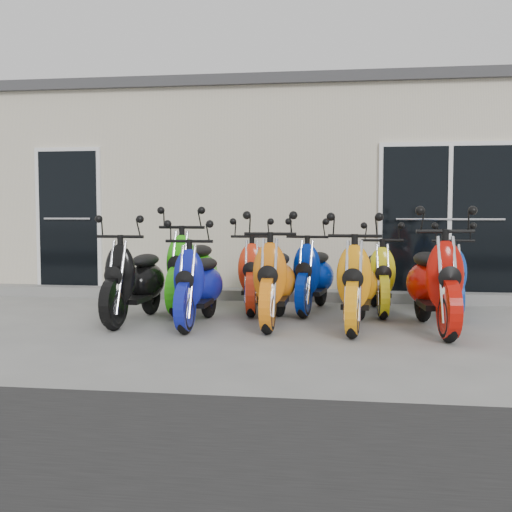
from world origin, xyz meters
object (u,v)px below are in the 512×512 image
at_px(scooter_front_blue, 198,272).
at_px(scooter_back_blue, 313,265).
at_px(scooter_back_red, 253,264).
at_px(scooter_back_yellow, 379,267).
at_px(scooter_front_orange_a, 274,268).
at_px(scooter_back_extra, 446,268).
at_px(scooter_back_green, 192,258).
at_px(scooter_front_red, 435,269).
at_px(scooter_front_orange_b, 357,271).
at_px(scooter_front_black, 134,268).

height_order(scooter_front_blue, scooter_back_blue, scooter_back_blue).
height_order(scooter_back_red, scooter_back_blue, same).
relative_size(scooter_front_blue, scooter_back_yellow, 1.03).
bearing_deg(scooter_back_yellow, scooter_back_red, 177.78).
bearing_deg(scooter_front_orange_a, scooter_back_extra, 27.14).
height_order(scooter_front_blue, scooter_back_green, scooter_back_green).
height_order(scooter_front_orange_a, scooter_front_red, scooter_front_red).
bearing_deg(scooter_back_blue, scooter_front_red, -31.81).
height_order(scooter_front_orange_b, scooter_back_blue, scooter_front_orange_b).
distance_m(scooter_front_black, scooter_front_blue, 0.81).
bearing_deg(scooter_front_orange_a, scooter_front_blue, -168.95).
bearing_deg(scooter_back_green, scooter_back_yellow, 5.89).
relative_size(scooter_front_black, scooter_back_extra, 1.08).
relative_size(scooter_front_orange_a, scooter_back_extra, 1.12).
xyz_separation_m(scooter_back_blue, scooter_back_extra, (1.69, 0.03, -0.02)).
distance_m(scooter_back_blue, scooter_back_extra, 1.69).
distance_m(scooter_back_red, scooter_back_blue, 0.79).
xyz_separation_m(scooter_front_blue, scooter_back_yellow, (2.10, 1.23, -0.02)).
distance_m(scooter_front_orange_b, scooter_front_red, 0.84).
height_order(scooter_front_orange_a, scooter_front_orange_b, scooter_front_orange_a).
distance_m(scooter_front_red, scooter_back_extra, 1.26).
bearing_deg(scooter_front_black, scooter_front_orange_a, 5.18).
bearing_deg(scooter_front_orange_b, scooter_back_green, 158.63).
xyz_separation_m(scooter_front_orange_b, scooter_back_green, (-2.15, 1.06, 0.04)).
relative_size(scooter_front_orange_a, scooter_back_yellow, 1.12).
distance_m(scooter_front_blue, scooter_back_red, 1.29).
distance_m(scooter_front_blue, scooter_back_blue, 1.74).
relative_size(scooter_front_orange_b, scooter_back_green, 0.95).
bearing_deg(scooter_front_orange_a, scooter_front_black, -178.05).
relative_size(scooter_front_black, scooter_back_red, 1.03).
bearing_deg(scooter_back_red, scooter_front_orange_a, -74.45).
relative_size(scooter_front_orange_a, scooter_back_red, 1.07).
bearing_deg(scooter_back_yellow, scooter_front_orange_a, -142.67).
bearing_deg(scooter_front_orange_b, scooter_front_orange_a, 177.40).
bearing_deg(scooter_back_red, scooter_back_yellow, -4.32).
bearing_deg(scooter_front_blue, scooter_back_extra, 23.84).
bearing_deg(scooter_front_red, scooter_front_orange_a, 169.74).
height_order(scooter_front_blue, scooter_back_extra, scooter_front_blue).
bearing_deg(scooter_front_black, scooter_back_green, 68.52).
height_order(scooter_front_black, scooter_back_green, scooter_back_green).
relative_size(scooter_front_black, scooter_back_blue, 1.03).
height_order(scooter_front_orange_b, scooter_back_yellow, scooter_front_orange_b).
distance_m(scooter_front_orange_a, scooter_back_red, 1.11).
bearing_deg(scooter_back_extra, scooter_back_green, 178.89).
distance_m(scooter_front_blue, scooter_front_orange_b, 1.81).
relative_size(scooter_front_black, scooter_front_blue, 1.04).
bearing_deg(scooter_back_blue, scooter_back_green, -167.97).
xyz_separation_m(scooter_front_orange_b, scooter_back_extra, (1.14, 1.19, -0.06)).
xyz_separation_m(scooter_back_green, scooter_back_red, (0.81, 0.10, -0.07)).
relative_size(scooter_front_blue, scooter_front_red, 0.89).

